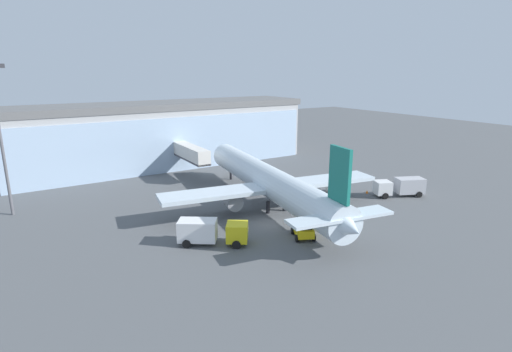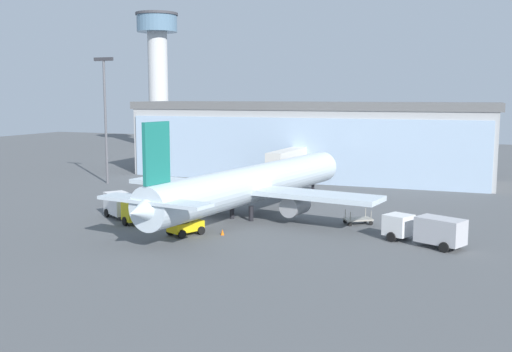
{
  "view_description": "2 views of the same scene",
  "coord_description": "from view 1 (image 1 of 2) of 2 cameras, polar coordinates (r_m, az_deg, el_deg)",
  "views": [
    {
      "loc": [
        -24.81,
        -37.53,
        17.82
      ],
      "look_at": [
        1.7,
        5.55,
        4.52
      ],
      "focal_mm": 28.0,
      "sensor_mm": 36.0,
      "label": 1
    },
    {
      "loc": [
        28.33,
        -54.38,
        13.2
      ],
      "look_at": [
        3.37,
        6.98,
        4.23
      ],
      "focal_mm": 42.0,
      "sensor_mm": 36.0,
      "label": 2
    }
  ],
  "objects": [
    {
      "name": "safety_cone_wingtip",
      "position": [
        62.4,
        15.58,
        -2.16
      ],
      "size": [
        0.36,
        0.36,
        0.55
      ],
      "primitive_type": "cone",
      "color": "orange",
      "rests_on": "ground"
    },
    {
      "name": "fuel_truck",
      "position": [
        62.31,
        19.98,
        -1.4
      ],
      "size": [
        7.57,
        4.94,
        2.65
      ],
      "rotation": [
        0.0,
        0.0,
        2.73
      ],
      "color": "silver",
      "rests_on": "ground"
    },
    {
      "name": "airplane",
      "position": [
        53.32,
        1.92,
        -0.81
      ],
      "size": [
        30.02,
        39.5,
        10.96
      ],
      "rotation": [
        0.0,
        0.0,
        1.42
      ],
      "color": "silver",
      "rests_on": "ground"
    },
    {
      "name": "terminal_building",
      "position": [
        79.65,
        -13.17,
        5.86
      ],
      "size": [
        57.85,
        14.55,
        12.13
      ],
      "rotation": [
        0.0,
        0.0,
        0.02
      ],
      "color": "#A8A8A8",
      "rests_on": "ground"
    },
    {
      "name": "baggage_cart",
      "position": [
        61.36,
        10.88,
        -1.94
      ],
      "size": [
        3.21,
        2.91,
        1.5
      ],
      "rotation": [
        0.0,
        0.0,
        0.6
      ],
      "color": "#9E998C",
      "rests_on": "ground"
    },
    {
      "name": "pushback_tug",
      "position": [
        44.56,
        6.79,
        -7.59
      ],
      "size": [
        3.22,
        3.66,
        2.3
      ],
      "rotation": [
        0.0,
        0.0,
        1.14
      ],
      "color": "yellow",
      "rests_on": "ground"
    },
    {
      "name": "ground",
      "position": [
        48.39,
        1.74,
        -6.89
      ],
      "size": [
        240.0,
        240.0,
        0.0
      ],
      "primitive_type": "plane",
      "color": "#545659"
    },
    {
      "name": "catering_truck",
      "position": [
        42.83,
        -6.54,
        -7.82
      ],
      "size": [
        7.29,
        5.88,
        2.65
      ],
      "rotation": [
        0.0,
        0.0,
        5.7
      ],
      "color": "yellow",
      "rests_on": "ground"
    },
    {
      "name": "jet_bridge",
      "position": [
        70.0,
        -9.58,
        3.27
      ],
      "size": [
        2.38,
        13.34,
        5.54
      ],
      "rotation": [
        0.0,
        0.0,
        1.56
      ],
      "color": "silver",
      "rests_on": "ground"
    },
    {
      "name": "safety_cone_nose",
      "position": [
        47.77,
        8.9,
        -7.0
      ],
      "size": [
        0.36,
        0.36,
        0.55
      ],
      "primitive_type": "cone",
      "color": "orange",
      "rests_on": "ground"
    }
  ]
}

